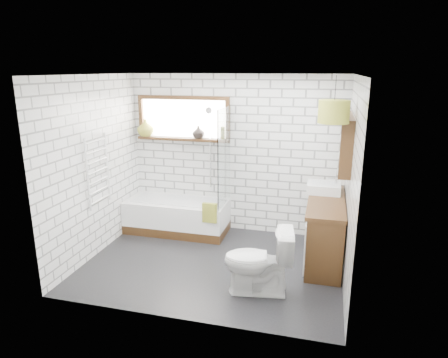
% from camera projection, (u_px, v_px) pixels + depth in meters
% --- Properties ---
extents(floor, '(3.40, 2.60, 0.01)m').
position_uv_depth(floor, '(213.00, 264.00, 5.46)').
color(floor, black).
rests_on(floor, ground).
extents(ceiling, '(3.40, 2.60, 0.01)m').
position_uv_depth(ceiling, '(212.00, 74.00, 4.79)').
color(ceiling, white).
rests_on(ceiling, ground).
extents(wall_back, '(3.40, 0.01, 2.50)m').
position_uv_depth(wall_back, '(235.00, 155.00, 6.34)').
color(wall_back, white).
rests_on(wall_back, ground).
extents(wall_front, '(3.40, 0.01, 2.50)m').
position_uv_depth(wall_front, '(175.00, 208.00, 3.91)').
color(wall_front, white).
rests_on(wall_front, ground).
extents(wall_left, '(0.01, 2.60, 2.50)m').
position_uv_depth(wall_left, '(95.00, 167.00, 5.54)').
color(wall_left, white).
rests_on(wall_left, ground).
extents(wall_right, '(0.01, 2.60, 2.50)m').
position_uv_depth(wall_right, '(351.00, 185.00, 4.71)').
color(wall_right, white).
rests_on(wall_right, ground).
extents(window, '(1.52, 0.16, 0.68)m').
position_uv_depth(window, '(183.00, 119.00, 6.36)').
color(window, '#321D0D').
rests_on(window, wall_back).
extents(towel_radiator, '(0.06, 0.52, 1.00)m').
position_uv_depth(towel_radiator, '(98.00, 171.00, 5.54)').
color(towel_radiator, white).
rests_on(towel_radiator, wall_left).
extents(mirror_cabinet, '(0.16, 1.20, 0.70)m').
position_uv_depth(mirror_cabinet, '(345.00, 142.00, 5.18)').
color(mirror_cabinet, '#321D0D').
rests_on(mirror_cabinet, wall_right).
extents(shower_riser, '(0.02, 0.02, 1.30)m').
position_uv_depth(shower_riser, '(210.00, 148.00, 6.37)').
color(shower_riser, silver).
rests_on(shower_riser, wall_back).
extents(bathtub, '(1.62, 0.72, 0.53)m').
position_uv_depth(bathtub, '(177.00, 216.00, 6.48)').
color(bathtub, white).
rests_on(bathtub, floor).
extents(shower_screen, '(0.02, 0.72, 1.50)m').
position_uv_depth(shower_screen, '(224.00, 158.00, 6.02)').
color(shower_screen, white).
rests_on(shower_screen, bathtub).
extents(towel_green, '(0.22, 0.06, 0.30)m').
position_uv_depth(towel_green, '(210.00, 213.00, 5.92)').
color(towel_green, olive).
rests_on(towel_green, bathtub).
extents(towel_beige, '(0.20, 0.05, 0.26)m').
position_uv_depth(towel_beige, '(210.00, 213.00, 5.92)').
color(towel_beige, tan).
rests_on(towel_beige, bathtub).
extents(vanity, '(0.49, 1.51, 0.87)m').
position_uv_depth(vanity, '(325.00, 230.00, 5.49)').
color(vanity, '#321D0D').
rests_on(vanity, floor).
extents(basin, '(0.46, 0.40, 0.13)m').
position_uv_depth(basin, '(324.00, 188.00, 5.69)').
color(basin, white).
rests_on(basin, vanity).
extents(tap, '(0.03, 0.03, 0.18)m').
position_uv_depth(tap, '(336.00, 184.00, 5.63)').
color(tap, silver).
rests_on(tap, vanity).
extents(toilet, '(0.57, 0.85, 0.81)m').
position_uv_depth(toilet, '(258.00, 261.00, 4.65)').
color(toilet, white).
rests_on(toilet, floor).
extents(vase_olive, '(0.34, 0.34, 0.27)m').
position_uv_depth(vase_olive, '(145.00, 129.00, 6.54)').
color(vase_olive, olive).
rests_on(vase_olive, window).
extents(vase_dark, '(0.22, 0.22, 0.20)m').
position_uv_depth(vase_dark, '(198.00, 133.00, 6.33)').
color(vase_dark, black).
rests_on(vase_dark, window).
extents(bottle, '(0.08, 0.08, 0.20)m').
position_uv_depth(bottle, '(222.00, 134.00, 6.23)').
color(bottle, olive).
rests_on(bottle, window).
extents(pendant, '(0.35, 0.35, 0.26)m').
position_uv_depth(pendant, '(334.00, 112.00, 4.52)').
color(pendant, olive).
rests_on(pendant, ceiling).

